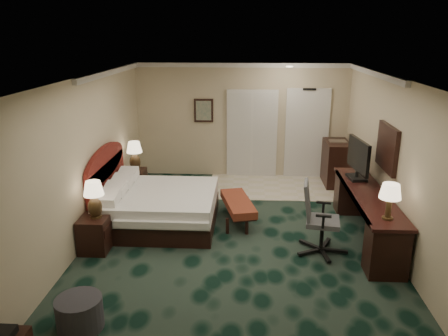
# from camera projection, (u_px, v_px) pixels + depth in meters

# --- Properties ---
(floor) EXTENTS (5.00, 7.50, 0.00)m
(floor) POSITION_uv_depth(u_px,v_px,m) (236.00, 245.00, 7.21)
(floor) COLOR black
(floor) RESTS_ON ground
(ceiling) EXTENTS (5.00, 7.50, 0.00)m
(ceiling) POSITION_uv_depth(u_px,v_px,m) (238.00, 80.00, 6.40)
(ceiling) COLOR white
(ceiling) RESTS_ON wall_back
(wall_back) EXTENTS (5.00, 0.00, 2.70)m
(wall_back) POSITION_uv_depth(u_px,v_px,m) (242.00, 121.00, 10.38)
(wall_back) COLOR tan
(wall_back) RESTS_ON ground
(wall_front) EXTENTS (5.00, 0.00, 2.70)m
(wall_front) POSITION_uv_depth(u_px,v_px,m) (222.00, 317.00, 3.23)
(wall_front) COLOR tan
(wall_front) RESTS_ON ground
(wall_left) EXTENTS (0.00, 7.50, 2.70)m
(wall_left) POSITION_uv_depth(u_px,v_px,m) (80.00, 165.00, 6.94)
(wall_left) COLOR tan
(wall_left) RESTS_ON ground
(wall_right) EXTENTS (0.00, 7.50, 2.70)m
(wall_right) POSITION_uv_depth(u_px,v_px,m) (400.00, 170.00, 6.67)
(wall_right) COLOR tan
(wall_right) RESTS_ON ground
(crown_molding) EXTENTS (5.00, 7.50, 0.10)m
(crown_molding) POSITION_uv_depth(u_px,v_px,m) (238.00, 83.00, 6.42)
(crown_molding) COLOR silver
(crown_molding) RESTS_ON wall_back
(tile_patch) EXTENTS (3.20, 1.70, 0.01)m
(tile_patch) POSITION_uv_depth(u_px,v_px,m) (280.00, 187.00, 9.92)
(tile_patch) COLOR beige
(tile_patch) RESTS_ON ground
(headboard) EXTENTS (0.12, 2.00, 1.40)m
(headboard) POSITION_uv_depth(u_px,v_px,m) (107.00, 183.00, 8.09)
(headboard) COLOR #490F0C
(headboard) RESTS_ON ground
(entry_door) EXTENTS (1.02, 0.06, 2.18)m
(entry_door) POSITION_uv_depth(u_px,v_px,m) (307.00, 134.00, 10.36)
(entry_door) COLOR silver
(entry_door) RESTS_ON ground
(closet_doors) EXTENTS (1.20, 0.06, 2.10)m
(closet_doors) POSITION_uv_depth(u_px,v_px,m) (252.00, 134.00, 10.42)
(closet_doors) COLOR silver
(closet_doors) RESTS_ON ground
(wall_art) EXTENTS (0.45, 0.06, 0.55)m
(wall_art) POSITION_uv_depth(u_px,v_px,m) (204.00, 110.00, 10.32)
(wall_art) COLOR #4B6B60
(wall_art) RESTS_ON wall_back
(wall_mirror) EXTENTS (0.05, 0.95, 0.75)m
(wall_mirror) POSITION_uv_depth(u_px,v_px,m) (387.00, 148.00, 7.18)
(wall_mirror) COLOR white
(wall_mirror) RESTS_ON wall_right
(bed) EXTENTS (1.99, 1.84, 0.63)m
(bed) POSITION_uv_depth(u_px,v_px,m) (161.00, 208.00, 7.93)
(bed) COLOR white
(bed) RESTS_ON ground
(nightstand_near) EXTENTS (0.45, 0.52, 0.56)m
(nightstand_near) POSITION_uv_depth(u_px,v_px,m) (95.00, 234.00, 6.98)
(nightstand_near) COLOR black
(nightstand_near) RESTS_ON ground
(nightstand_far) EXTENTS (0.44, 0.51, 0.55)m
(nightstand_far) POSITION_uv_depth(u_px,v_px,m) (135.00, 182.00, 9.40)
(nightstand_far) COLOR black
(nightstand_far) RESTS_ON ground
(lamp_near) EXTENTS (0.36, 0.36, 0.60)m
(lamp_near) POSITION_uv_depth(u_px,v_px,m) (94.00, 199.00, 6.83)
(lamp_near) COLOR black
(lamp_near) RESTS_ON nightstand_near
(lamp_far) EXTENTS (0.39, 0.39, 0.62)m
(lamp_far) POSITION_uv_depth(u_px,v_px,m) (135.00, 156.00, 9.25)
(lamp_far) COLOR black
(lamp_far) RESTS_ON nightstand_far
(bed_bench) EXTENTS (0.73, 1.33, 0.43)m
(bed_bench) POSITION_uv_depth(u_px,v_px,m) (238.00, 211.00, 8.07)
(bed_bench) COLOR brown
(bed_bench) RESTS_ON ground
(ottoman) EXTENTS (0.64, 0.64, 0.39)m
(ottoman) POSITION_uv_depth(u_px,v_px,m) (80.00, 313.00, 5.15)
(ottoman) COLOR #2D2D33
(ottoman) RESTS_ON ground
(desk) EXTENTS (0.61, 2.83, 0.82)m
(desk) POSITION_uv_depth(u_px,v_px,m) (366.00, 216.00, 7.36)
(desk) COLOR black
(desk) RESTS_ON ground
(tv) EXTENTS (0.19, 0.95, 0.74)m
(tv) POSITION_uv_depth(u_px,v_px,m) (358.00, 160.00, 7.83)
(tv) COLOR black
(tv) RESTS_ON desk
(desk_lamp) EXTENTS (0.37, 0.37, 0.54)m
(desk_lamp) POSITION_uv_depth(u_px,v_px,m) (389.00, 201.00, 6.15)
(desk_lamp) COLOR black
(desk_lamp) RESTS_ON desk
(desk_chair) EXTENTS (0.77, 0.73, 1.16)m
(desk_chair) POSITION_uv_depth(u_px,v_px,m) (323.00, 218.00, 6.83)
(desk_chair) COLOR #43444A
(desk_chair) RESTS_ON ground
(minibar) EXTENTS (0.53, 0.95, 1.01)m
(minibar) POSITION_uv_depth(u_px,v_px,m) (336.00, 163.00, 9.99)
(minibar) COLOR black
(minibar) RESTS_ON ground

